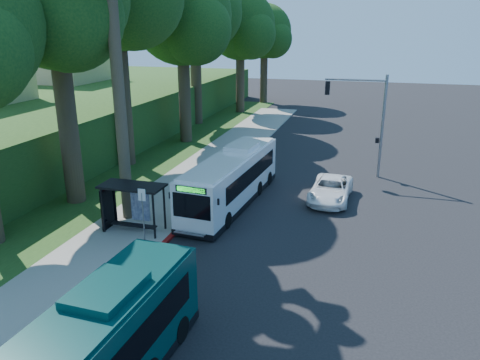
% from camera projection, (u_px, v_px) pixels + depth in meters
% --- Properties ---
extents(ground, '(140.00, 140.00, 0.00)m').
position_uv_depth(ground, '(282.00, 225.00, 24.72)').
color(ground, black).
rests_on(ground, ground).
extents(sidewalk, '(4.50, 70.00, 0.12)m').
position_uv_depth(sidewalk, '(156.00, 210.00, 26.62)').
color(sidewalk, gray).
rests_on(sidewalk, ground).
extents(red_curb, '(0.25, 30.00, 0.13)m').
position_uv_depth(red_curb, '(163.00, 244.00, 22.37)').
color(red_curb, maroon).
rests_on(red_curb, ground).
extents(grass_verge, '(8.00, 70.00, 0.06)m').
position_uv_depth(grass_verge, '(113.00, 176.00, 32.69)').
color(grass_verge, '#234719').
rests_on(grass_verge, ground).
extents(bus_shelter, '(3.20, 1.51, 2.55)m').
position_uv_depth(bus_shelter, '(130.00, 198.00, 23.45)').
color(bus_shelter, black).
rests_on(bus_shelter, ground).
extents(stop_sign_pole, '(0.35, 0.06, 3.17)m').
position_uv_depth(stop_sign_pole, '(143.00, 212.00, 20.93)').
color(stop_sign_pole, gray).
rests_on(stop_sign_pole, ground).
extents(traffic_signal_pole, '(4.10, 0.30, 7.00)m').
position_uv_depth(traffic_signal_pole, '(368.00, 113.00, 31.47)').
color(traffic_signal_pole, gray).
rests_on(traffic_signal_pole, ground).
extents(hillside_backdrop, '(24.00, 60.00, 8.80)m').
position_uv_depth(hillside_backdrop, '(43.00, 109.00, 44.64)').
color(hillside_backdrop, '#234719').
rests_on(hillside_backdrop, ground).
extents(tree_0, '(8.40, 8.00, 15.70)m').
position_uv_depth(tree_0, '(55.00, 2.00, 24.45)').
color(tree_0, '#382B1E').
rests_on(tree_0, ground).
extents(tree_2, '(8.82, 8.40, 15.12)m').
position_uv_depth(tree_2, '(183.00, 20.00, 39.14)').
color(tree_2, '#382B1E').
rests_on(tree_2, ground).
extents(tree_3, '(10.08, 9.60, 17.28)m').
position_uv_depth(tree_3, '(195.00, 5.00, 46.49)').
color(tree_3, '#382B1E').
rests_on(tree_3, ground).
extents(tree_4, '(8.40, 8.00, 14.14)m').
position_uv_depth(tree_4, '(241.00, 28.00, 53.85)').
color(tree_4, '#382B1E').
rests_on(tree_4, ground).
extents(tree_5, '(7.35, 7.00, 12.86)m').
position_uv_depth(tree_5, '(265.00, 34.00, 61.13)').
color(tree_5, '#382B1E').
rests_on(tree_5, ground).
extents(white_bus, '(3.04, 10.84, 3.19)m').
position_uv_depth(white_bus, '(232.00, 178.00, 27.33)').
color(white_bus, white).
rests_on(white_bus, ground).
extents(pickup, '(2.46, 5.01, 1.37)m').
position_uv_depth(pickup, '(331.00, 189.00, 28.04)').
color(pickup, white).
rests_on(pickup, ground).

